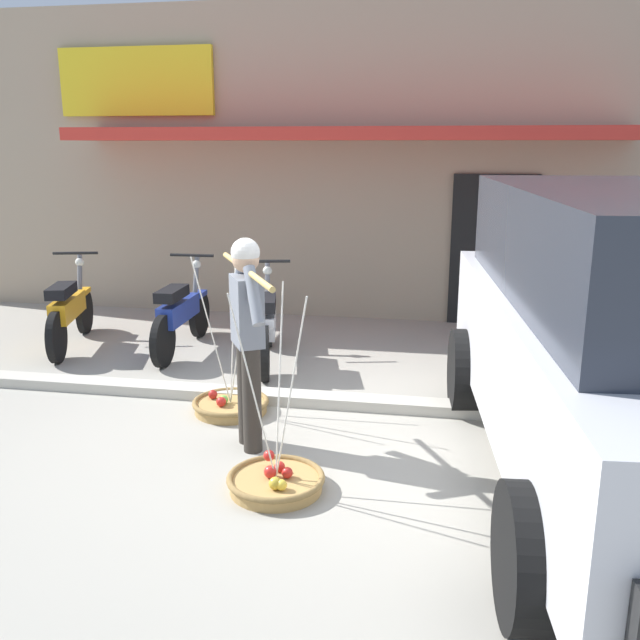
# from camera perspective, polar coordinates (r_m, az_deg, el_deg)

# --- Properties ---
(ground_plane) EXTENTS (90.00, 90.00, 0.00)m
(ground_plane) POSITION_cam_1_polar(r_m,az_deg,el_deg) (5.94, -4.77, -9.24)
(ground_plane) COLOR #9E998C
(sidewalk_curb) EXTENTS (20.00, 0.24, 0.10)m
(sidewalk_curb) POSITION_cam_1_polar(r_m,az_deg,el_deg) (6.55, -3.20, -6.43)
(sidewalk_curb) COLOR #BAB4A5
(sidewalk_curb) RESTS_ON ground
(fruit_vendor) EXTENTS (0.79, 1.37, 1.70)m
(fruit_vendor) POSITION_cam_1_polar(r_m,az_deg,el_deg) (5.36, -6.05, -0.83)
(fruit_vendor) COLOR #2D2823
(fruit_vendor) RESTS_ON ground
(fruit_basket_left_side) EXTENTS (0.70, 0.70, 1.45)m
(fruit_basket_left_side) POSITION_cam_1_polar(r_m,az_deg,el_deg) (4.98, -3.69, -13.16)
(fruit_basket_left_side) COLOR #B2894C
(fruit_basket_left_side) RESTS_ON ground
(fruit_basket_right_side) EXTENTS (0.70, 0.70, 1.45)m
(fruit_basket_right_side) POSITION_cam_1_polar(r_m,az_deg,el_deg) (6.36, -7.44, -6.96)
(fruit_basket_right_side) COLOR #B2894C
(fruit_basket_right_side) RESTS_ON ground
(motorcycle_nearest_shop) EXTENTS (0.65, 1.78, 1.09)m
(motorcycle_nearest_shop) POSITION_cam_1_polar(r_m,az_deg,el_deg) (8.68, -20.11, 0.72)
(motorcycle_nearest_shop) COLOR black
(motorcycle_nearest_shop) RESTS_ON ground
(motorcycle_second_in_row) EXTENTS (0.54, 1.82, 1.09)m
(motorcycle_second_in_row) POSITION_cam_1_polar(r_m,az_deg,el_deg) (8.15, -11.50, 0.49)
(motorcycle_second_in_row) COLOR black
(motorcycle_second_in_row) RESTS_ON ground
(motorcycle_third_in_row) EXTENTS (0.60, 1.79, 1.09)m
(motorcycle_third_in_row) POSITION_cam_1_polar(r_m,az_deg,el_deg) (7.58, -4.47, -0.31)
(motorcycle_third_in_row) COLOR black
(motorcycle_third_in_row) RESTS_ON ground
(parked_truck) EXTENTS (2.46, 4.94, 2.10)m
(parked_truck) POSITION_cam_1_polar(r_m,az_deg,el_deg) (5.06, 24.92, -1.23)
(parked_truck) COLOR silver
(parked_truck) RESTS_ON ground
(storefront_building) EXTENTS (13.00, 6.00, 4.20)m
(storefront_building) POSITION_cam_1_polar(r_m,az_deg,el_deg) (11.87, 4.03, 13.08)
(storefront_building) COLOR tan
(storefront_building) RESTS_ON ground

